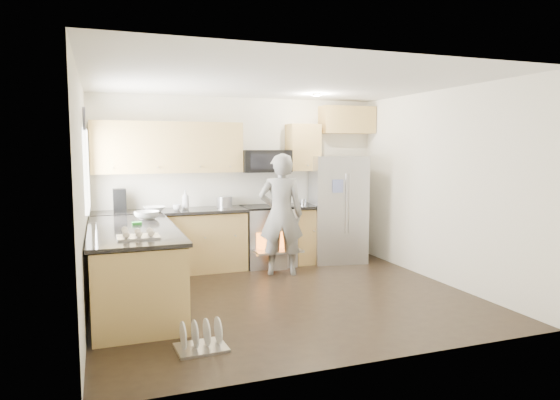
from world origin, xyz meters
name	(u,v)px	position (x,y,z in m)	size (l,w,h in m)	color
ground	(284,297)	(0.00, 0.00, 0.00)	(4.50, 4.50, 0.00)	black
room_shell	(281,160)	(-0.04, 0.02, 1.67)	(4.54, 4.04, 2.62)	white
back_cabinet_run	(207,206)	(-0.58, 1.75, 0.96)	(4.45, 0.64, 2.50)	#B08A46
peninsula	(134,267)	(-1.75, 0.25, 0.46)	(0.96, 2.36, 1.02)	#B08A46
stove_range	(268,222)	(0.35, 1.69, 0.68)	(0.76, 0.97, 1.79)	#B7B7BC
refrigerator	(338,209)	(1.50, 1.57, 0.85)	(0.93, 0.78, 1.69)	#B7B7BC
person	(281,215)	(0.35, 1.07, 0.87)	(0.64, 0.42, 1.75)	gray
dish_rack	(201,341)	(-1.26, -1.23, 0.07)	(0.47, 0.38, 0.28)	#B7B7BC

